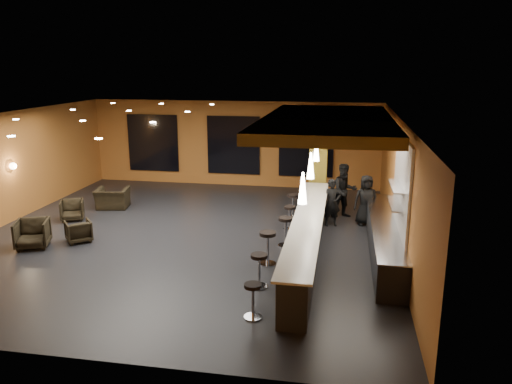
% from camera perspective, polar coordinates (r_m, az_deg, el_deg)
% --- Properties ---
extents(floor, '(12.00, 13.00, 0.10)m').
position_cam_1_polar(floor, '(15.08, -7.87, -5.11)').
color(floor, black).
rests_on(floor, ground).
extents(ceiling, '(12.00, 13.00, 0.10)m').
position_cam_1_polar(ceiling, '(14.29, -8.37, 8.62)').
color(ceiling, black).
extents(wall_back, '(12.00, 0.10, 3.50)m').
position_cam_1_polar(wall_back, '(20.79, -2.53, 5.55)').
color(wall_back, '#A55F25').
rests_on(wall_back, floor).
extents(wall_front, '(12.00, 0.10, 3.50)m').
position_cam_1_polar(wall_front, '(8.87, -21.36, -7.85)').
color(wall_front, '#A55F25').
rests_on(wall_front, floor).
extents(wall_right, '(0.10, 13.00, 3.50)m').
position_cam_1_polar(wall_right, '(13.96, 16.22, 0.56)').
color(wall_right, '#A55F25').
rests_on(wall_right, floor).
extents(wood_soffit, '(3.60, 8.00, 0.28)m').
position_cam_1_polar(wood_soffit, '(14.59, 8.18, 8.00)').
color(wood_soffit, olive).
rests_on(wood_soffit, ceiling).
extents(window_left, '(2.20, 0.06, 2.40)m').
position_cam_1_polar(window_left, '(21.72, -11.68, 5.52)').
color(window_left, black).
rests_on(window_left, wall_back).
extents(window_center, '(2.20, 0.06, 2.40)m').
position_cam_1_polar(window_center, '(20.70, -2.59, 5.37)').
color(window_center, black).
rests_on(window_center, wall_back).
extents(window_right, '(2.20, 0.06, 2.40)m').
position_cam_1_polar(window_right, '(20.26, 5.75, 5.11)').
color(window_right, black).
rests_on(window_right, wall_back).
extents(tile_backsplash, '(0.06, 3.20, 2.40)m').
position_cam_1_polar(tile_backsplash, '(12.93, 16.34, 0.60)').
color(tile_backsplash, white).
rests_on(tile_backsplash, wall_right).
extents(bar_counter, '(0.60, 8.00, 1.00)m').
position_cam_1_polar(bar_counter, '(13.30, 5.91, -5.24)').
color(bar_counter, black).
rests_on(bar_counter, floor).
extents(bar_top, '(0.78, 8.10, 0.05)m').
position_cam_1_polar(bar_top, '(13.13, 5.96, -3.09)').
color(bar_top, white).
rests_on(bar_top, bar_counter).
extents(prep_counter, '(0.70, 6.00, 0.86)m').
position_cam_1_polar(prep_counter, '(13.82, 14.39, -5.18)').
color(prep_counter, black).
rests_on(prep_counter, floor).
extents(prep_top, '(0.72, 6.00, 0.03)m').
position_cam_1_polar(prep_top, '(13.67, 14.51, -3.38)').
color(prep_top, silver).
rests_on(prep_top, prep_counter).
extents(wall_shelf_lower, '(0.30, 1.50, 0.03)m').
position_cam_1_polar(wall_shelf_lower, '(12.82, 15.68, -1.32)').
color(wall_shelf_lower, silver).
rests_on(wall_shelf_lower, wall_right).
extents(wall_shelf_upper, '(0.30, 1.50, 0.03)m').
position_cam_1_polar(wall_shelf_upper, '(12.71, 15.82, 0.64)').
color(wall_shelf_upper, silver).
rests_on(wall_shelf_upper, wall_right).
extents(column, '(0.60, 0.60, 3.50)m').
position_cam_1_polar(column, '(17.42, 7.16, 3.71)').
color(column, olive).
rests_on(column, floor).
extents(wall_sconce, '(0.22, 0.22, 0.22)m').
position_cam_1_polar(wall_sconce, '(17.70, -26.03, 2.68)').
color(wall_sconce, '#FFE5B2').
rests_on(wall_sconce, wall_left).
extents(pendant_0, '(0.20, 0.20, 0.70)m').
position_cam_1_polar(pendant_0, '(10.85, 5.36, 0.44)').
color(pendant_0, white).
rests_on(pendant_0, wood_soffit).
extents(pendant_1, '(0.20, 0.20, 0.70)m').
position_cam_1_polar(pendant_1, '(13.28, 6.27, 3.01)').
color(pendant_1, white).
rests_on(pendant_1, wood_soffit).
extents(pendant_2, '(0.20, 0.20, 0.70)m').
position_cam_1_polar(pendant_2, '(15.74, 6.91, 4.79)').
color(pendant_2, white).
rests_on(pendant_2, wood_soffit).
extents(staff_a, '(0.63, 0.51, 1.50)m').
position_cam_1_polar(staff_a, '(15.77, 8.70, -1.22)').
color(staff_a, black).
rests_on(staff_a, floor).
extents(staff_b, '(1.08, 0.98, 1.81)m').
position_cam_1_polar(staff_b, '(16.67, 10.07, 0.13)').
color(staff_b, black).
rests_on(staff_b, floor).
extents(staff_c, '(0.88, 0.67, 1.60)m').
position_cam_1_polar(staff_c, '(16.06, 12.45, -0.92)').
color(staff_c, black).
rests_on(staff_c, floor).
extents(armchair_a, '(1.11, 1.12, 0.79)m').
position_cam_1_polar(armchair_a, '(15.19, -24.19, -4.37)').
color(armchair_a, black).
rests_on(armchair_a, floor).
extents(armchair_b, '(0.95, 0.95, 0.62)m').
position_cam_1_polar(armchair_b, '(15.21, -19.63, -4.23)').
color(armchair_b, black).
rests_on(armchair_b, floor).
extents(armchair_c, '(0.96, 0.97, 0.67)m').
position_cam_1_polar(armchair_c, '(17.35, -20.27, -1.94)').
color(armchair_c, black).
rests_on(armchair_c, floor).
extents(armchair_d, '(1.25, 1.14, 0.71)m').
position_cam_1_polar(armchair_d, '(18.31, -16.09, -0.70)').
color(armchair_d, black).
rests_on(armchair_d, floor).
extents(bar_stool_0, '(0.37, 0.37, 0.74)m').
position_cam_1_polar(bar_stool_0, '(10.16, -0.36, -11.82)').
color(bar_stool_0, silver).
rests_on(bar_stool_0, floor).
extents(bar_stool_1, '(0.40, 0.40, 0.80)m').
position_cam_1_polar(bar_stool_1, '(11.43, 0.36, -8.47)').
color(bar_stool_1, silver).
rests_on(bar_stool_1, floor).
extents(bar_stool_2, '(0.44, 0.44, 0.87)m').
position_cam_1_polar(bar_stool_2, '(12.66, 1.34, -5.94)').
color(bar_stool_2, silver).
rests_on(bar_stool_2, floor).
extents(bar_stool_3, '(0.42, 0.42, 0.84)m').
position_cam_1_polar(bar_stool_3, '(13.93, 3.40, -4.11)').
color(bar_stool_3, silver).
rests_on(bar_stool_3, floor).
extents(bar_stool_4, '(0.38, 0.38, 0.75)m').
position_cam_1_polar(bar_stool_4, '(15.33, 3.86, -2.59)').
color(bar_stool_4, silver).
rests_on(bar_stool_4, floor).
extents(bar_stool_5, '(0.39, 0.39, 0.77)m').
position_cam_1_polar(bar_stool_5, '(16.62, 4.23, -1.19)').
color(bar_stool_5, silver).
rests_on(bar_stool_5, floor).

